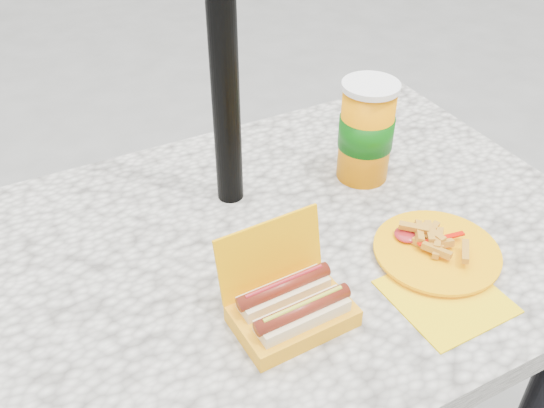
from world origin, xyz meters
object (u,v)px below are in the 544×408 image
umbrella_pole (222,20)px  fries_plate (436,253)px  hotdog_box (291,306)px  soda_cup (366,131)px

umbrella_pole → fries_plate: bearing=-54.2°
hotdog_box → umbrella_pole: bearing=78.8°
hotdog_box → fries_plate: bearing=-0.9°
fries_plate → soda_cup: soda_cup is taller
hotdog_box → soda_cup: 0.43m
fries_plate → soda_cup: (0.03, 0.27, 0.09)m
hotdog_box → soda_cup: size_ratio=0.88×
umbrella_pole → soda_cup: size_ratio=10.70×
umbrella_pole → fries_plate: size_ratio=7.90×
hotdog_box → fries_plate: 0.29m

